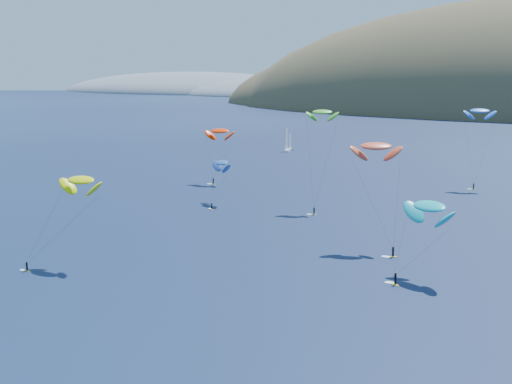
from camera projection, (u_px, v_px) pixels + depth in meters
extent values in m
plane|color=black|center=(10.00, 380.00, 84.20)|extent=(2800.00, 2800.00, 0.00)
ellipsoid|color=#3D3526|center=(396.00, 112.00, 661.31)|extent=(340.00, 240.00, 120.00)
ellipsoid|color=slate|center=(192.00, 94.00, 967.59)|extent=(400.00, 240.00, 60.00)
ellipsoid|color=slate|center=(270.00, 97.00, 866.97)|extent=(240.00, 180.00, 44.00)
cube|color=silver|center=(288.00, 150.00, 303.66)|extent=(3.51, 7.98, 0.93)
cylinder|color=silver|center=(288.00, 138.00, 303.15)|extent=(0.14, 0.14, 10.82)
cube|color=gold|center=(213.00, 184.00, 220.48)|extent=(1.57, 0.56, 0.09)
cylinder|color=black|center=(213.00, 181.00, 220.30)|extent=(0.36, 0.36, 1.65)
sphere|color=#8C6047|center=(213.00, 178.00, 220.13)|extent=(0.28, 0.28, 0.28)
ellipsoid|color=#FF2E00|center=(220.00, 131.00, 221.83)|extent=(9.89, 5.13, 5.36)
cube|color=gold|center=(27.00, 271.00, 128.23)|extent=(1.37, 0.41, 0.08)
cylinder|color=black|center=(27.00, 266.00, 128.08)|extent=(0.32, 0.32, 1.46)
sphere|color=#8C6047|center=(27.00, 262.00, 127.93)|extent=(0.24, 0.24, 0.24)
ellipsoid|color=#D1E506|center=(81.00, 180.00, 131.39)|extent=(9.34, 4.44, 5.18)
cube|color=gold|center=(314.00, 214.00, 176.29)|extent=(1.48, 0.92, 0.08)
cylinder|color=black|center=(314.00, 211.00, 176.13)|extent=(0.34, 0.34, 1.53)
sphere|color=#8C6047|center=(314.00, 207.00, 175.98)|extent=(0.26, 0.26, 0.26)
ellipsoid|color=green|center=(322.00, 112.00, 181.31)|extent=(8.61, 6.31, 4.36)
cube|color=gold|center=(473.00, 189.00, 211.83)|extent=(1.48, 0.76, 0.08)
cylinder|color=black|center=(474.00, 186.00, 211.67)|extent=(0.33, 0.33, 1.53)
sphere|color=#8C6047|center=(474.00, 183.00, 211.51)|extent=(0.26, 0.26, 0.26)
ellipsoid|color=blue|center=(480.00, 111.00, 212.17)|extent=(9.53, 6.18, 4.90)
cube|color=gold|center=(395.00, 285.00, 120.19)|extent=(1.67, 1.27, 0.09)
cylinder|color=black|center=(395.00, 279.00, 120.00)|extent=(0.39, 0.39, 1.78)
sphere|color=#8C6047|center=(396.00, 273.00, 119.82)|extent=(0.30, 0.30, 0.30)
ellipsoid|color=#09A6B2|center=(429.00, 206.00, 123.29)|extent=(12.01, 10.03, 6.11)
cube|color=gold|center=(393.00, 257.00, 137.52)|extent=(1.70, 1.07, 0.09)
cylinder|color=black|center=(393.00, 252.00, 137.33)|extent=(0.39, 0.39, 1.76)
sphere|color=#8C6047|center=(393.00, 247.00, 137.15)|extent=(0.29, 0.29, 0.29)
ellipsoid|color=#D94629|center=(376.00, 146.00, 143.47)|extent=(10.80, 7.99, 5.47)
cube|color=gold|center=(212.00, 209.00, 182.53)|extent=(1.32, 1.08, 0.07)
cylinder|color=black|center=(212.00, 206.00, 182.38)|extent=(0.31, 0.31, 1.43)
sphere|color=#8C6047|center=(212.00, 203.00, 182.24)|extent=(0.24, 0.24, 0.24)
ellipsoid|color=#234B98|center=(222.00, 163.00, 190.06)|extent=(9.18, 8.03, 4.71)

